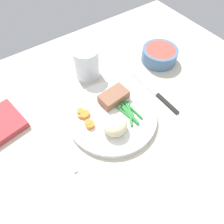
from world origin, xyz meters
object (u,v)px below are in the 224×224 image
(dinner_plate, at_px, (112,116))
(knife, at_px, (155,93))
(salad_bowl, at_px, (160,54))
(water_glass, at_px, (87,65))
(fork, at_px, (61,147))
(meat_portion, at_px, (114,97))

(dinner_plate, relative_size, knife, 1.24)
(knife, bearing_deg, salad_bowl, 47.35)
(dinner_plate, xyz_separation_m, water_glass, (0.03, 0.19, 0.03))
(water_glass, relative_size, salad_bowl, 0.83)
(dinner_plate, xyz_separation_m, knife, (0.16, -0.00, -0.01))
(fork, height_order, water_glass, water_glass)
(dinner_plate, distance_m, salad_bowl, 0.30)
(fork, bearing_deg, knife, 2.38)
(meat_portion, distance_m, salad_bowl, 0.25)
(meat_portion, distance_m, fork, 0.20)
(fork, height_order, salad_bowl, salad_bowl)
(dinner_plate, distance_m, knife, 0.16)
(dinner_plate, height_order, salad_bowl, salad_bowl)
(fork, relative_size, water_glass, 1.64)
(dinner_plate, bearing_deg, meat_portion, 49.40)
(dinner_plate, bearing_deg, fork, -179.10)
(fork, xyz_separation_m, salad_bowl, (0.44, 0.11, 0.02))
(knife, distance_m, salad_bowl, 0.16)
(fork, distance_m, knife, 0.33)
(water_glass, bearing_deg, meat_portion, -89.53)
(fork, relative_size, salad_bowl, 1.37)
(meat_portion, height_order, water_glass, water_glass)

